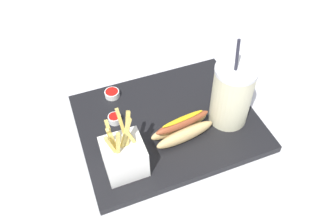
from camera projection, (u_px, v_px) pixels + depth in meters
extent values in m
cube|color=silver|center=(168.00, 127.00, 0.85)|extent=(2.40, 2.40, 0.02)
cube|color=black|center=(168.00, 123.00, 0.84)|extent=(0.44, 0.35, 0.02)
cylinder|color=beige|center=(231.00, 96.00, 0.78)|extent=(0.09, 0.09, 0.15)
cylinder|color=white|center=(237.00, 70.00, 0.72)|extent=(0.10, 0.10, 0.01)
cylinder|color=#262633|center=(237.00, 56.00, 0.69)|extent=(0.01, 0.01, 0.08)
cube|color=white|center=(124.00, 157.00, 0.71)|extent=(0.09, 0.08, 0.08)
cube|color=#E5C660|center=(118.00, 145.00, 0.65)|extent=(0.02, 0.01, 0.07)
cube|color=#E5C660|center=(112.00, 147.00, 0.65)|extent=(0.02, 0.01, 0.07)
cube|color=#E5C660|center=(122.00, 126.00, 0.68)|extent=(0.01, 0.03, 0.09)
cube|color=#E5C660|center=(112.00, 140.00, 0.66)|extent=(0.01, 0.04, 0.09)
cube|color=#E5C660|center=(125.00, 136.00, 0.67)|extent=(0.04, 0.03, 0.08)
cube|color=#E5C660|center=(133.00, 140.00, 0.68)|extent=(0.03, 0.02, 0.07)
cube|color=#E5C660|center=(127.00, 132.00, 0.67)|extent=(0.03, 0.04, 0.09)
cube|color=#E5C660|center=(115.00, 145.00, 0.67)|extent=(0.01, 0.01, 0.07)
cube|color=#E5C660|center=(110.00, 136.00, 0.67)|extent=(0.01, 0.03, 0.07)
ellipsoid|color=#DBB775|center=(179.00, 127.00, 0.79)|extent=(0.15, 0.05, 0.04)
ellipsoid|color=#DBB775|center=(185.00, 135.00, 0.77)|extent=(0.15, 0.05, 0.04)
ellipsoid|color=#994728|center=(183.00, 122.00, 0.76)|extent=(0.14, 0.04, 0.02)
ellipsoid|color=gold|center=(183.00, 119.00, 0.75)|extent=(0.11, 0.03, 0.01)
cylinder|color=white|center=(115.00, 119.00, 0.82)|extent=(0.03, 0.03, 0.02)
cylinder|color=#B2140F|center=(114.00, 117.00, 0.81)|extent=(0.03, 0.03, 0.01)
cylinder|color=white|center=(112.00, 94.00, 0.88)|extent=(0.04, 0.04, 0.02)
cylinder|color=#B2140F|center=(112.00, 92.00, 0.88)|extent=(0.03, 0.03, 0.01)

